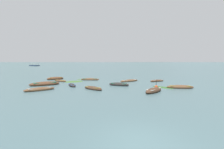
% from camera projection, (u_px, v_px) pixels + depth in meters
% --- Properties ---
extents(ground_plane, '(6000.00, 6000.00, 0.00)m').
position_uv_depth(ground_plane, '(115.00, 62.00, 1502.75)').
color(ground_plane, slate).
extents(mountain_0, '(1270.60, 1270.60, 467.10)m').
position_uv_depth(mountain_0, '(18.00, 46.00, 2500.79)').
color(mountain_0, slate).
rests_on(mountain_0, ground).
extents(mountain_1, '(799.35, 799.35, 219.09)m').
position_uv_depth(mountain_1, '(63.00, 53.00, 2183.86)').
color(mountain_1, '#56665B').
rests_on(mountain_1, ground).
extents(mountain_2, '(1265.61, 1265.61, 306.88)m').
position_uv_depth(mountain_2, '(145.00, 51.00, 2372.13)').
color(mountain_2, '#4C5B56').
rests_on(mountain_2, ground).
extents(mountain_3, '(1708.86, 1708.86, 427.15)m').
position_uv_depth(mountain_3, '(195.00, 47.00, 2440.19)').
color(mountain_3, slate).
rests_on(mountain_3, ground).
extents(rowboat_0, '(3.15, 3.75, 0.64)m').
position_uv_depth(rowboat_0, '(154.00, 90.00, 19.92)').
color(rowboat_0, '#4C3323').
rests_on(rowboat_0, ground).
extents(rowboat_1, '(3.68, 1.37, 0.56)m').
position_uv_depth(rowboat_1, '(180.00, 87.00, 22.70)').
color(rowboat_1, brown).
rests_on(rowboat_1, ground).
extents(rowboat_2, '(3.54, 3.24, 0.52)m').
position_uv_depth(rowboat_2, '(40.00, 89.00, 20.93)').
color(rowboat_2, brown).
rests_on(rowboat_2, ground).
extents(rowboat_3, '(2.12, 3.09, 0.44)m').
position_uv_depth(rowboat_3, '(72.00, 85.00, 24.77)').
color(rowboat_3, '#2D2826').
rests_on(rowboat_3, ground).
extents(rowboat_4, '(3.93, 3.42, 0.46)m').
position_uv_depth(rowboat_4, '(129.00, 81.00, 30.47)').
color(rowboat_4, brown).
rests_on(rowboat_4, ground).
extents(rowboat_5, '(3.09, 2.18, 0.44)m').
position_uv_depth(rowboat_5, '(157.00, 81.00, 30.44)').
color(rowboat_5, brown).
rests_on(rowboat_5, ground).
extents(rowboat_6, '(3.39, 3.11, 0.68)m').
position_uv_depth(rowboat_6, '(55.00, 78.00, 33.78)').
color(rowboat_6, brown).
rests_on(rowboat_6, ground).
extents(rowboat_7, '(3.35, 2.12, 0.59)m').
position_uv_depth(rowboat_7, '(119.00, 84.00, 25.21)').
color(rowboat_7, '#2D2826').
rests_on(rowboat_7, ground).
extents(rowboat_8, '(3.64, 1.09, 0.50)m').
position_uv_depth(rowboat_8, '(90.00, 79.00, 32.74)').
color(rowboat_8, brown).
rests_on(rowboat_8, ground).
extents(rowboat_9, '(3.04, 2.35, 0.42)m').
position_uv_depth(rowboat_9, '(60.00, 81.00, 30.44)').
color(rowboat_9, brown).
rests_on(rowboat_9, ground).
extents(rowboat_10, '(3.10, 2.95, 0.51)m').
position_uv_depth(rowboat_10, '(93.00, 88.00, 21.80)').
color(rowboat_10, '#4C3323').
rests_on(rowboat_10, ground).
extents(rowboat_11, '(4.59, 3.71, 0.71)m').
position_uv_depth(rowboat_11, '(45.00, 84.00, 25.64)').
color(rowboat_11, brown).
rests_on(rowboat_11, ground).
extents(ferry_0, '(9.00, 6.25, 2.54)m').
position_uv_depth(ferry_0, '(34.00, 65.00, 136.28)').
color(ferry_0, navy).
rests_on(ferry_0, ground).
extents(mooring_buoy, '(0.46, 0.46, 1.21)m').
position_uv_depth(mooring_buoy, '(156.00, 87.00, 23.45)').
color(mooring_buoy, '#DB4C1E').
rests_on(mooring_buoy, ground).
extents(weed_patch_1, '(1.77, 1.60, 0.14)m').
position_uv_depth(weed_patch_1, '(80.00, 79.00, 34.10)').
color(weed_patch_1, '#477033').
rests_on(weed_patch_1, ground).
extents(weed_patch_2, '(3.17, 3.38, 0.14)m').
position_uv_depth(weed_patch_2, '(163.00, 87.00, 23.44)').
color(weed_patch_2, '#38662D').
rests_on(weed_patch_2, ground).
extents(weed_patch_3, '(4.23, 4.15, 0.14)m').
position_uv_depth(weed_patch_3, '(74.00, 82.00, 30.20)').
color(weed_patch_3, '#477033').
rests_on(weed_patch_3, ground).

